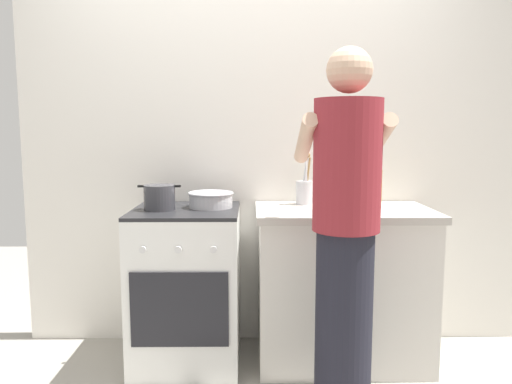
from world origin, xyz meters
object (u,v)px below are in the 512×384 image
object	(u,v)px
utensil_crock	(304,189)
person	(345,239)
pot	(160,197)
oil_bottle	(377,188)
mixing_bowl	(211,199)
spice_bottle	(350,202)
stove_range	(187,286)

from	to	relation	value
utensil_crock	person	distance (m)	0.78
pot	oil_bottle	distance (m)	1.23
oil_bottle	person	size ratio (longest dim) A/B	0.16
utensil_crock	pot	bearing A→B (deg)	-166.69
oil_bottle	person	xyz separation A→B (m)	(-0.30, -0.63, -0.16)
utensil_crock	mixing_bowl	bearing A→B (deg)	-168.20
mixing_bowl	oil_bottle	xyz separation A→B (m)	(0.95, -0.03, 0.07)
pot	person	world-z (taller)	person
mixing_bowl	spice_bottle	xyz separation A→B (m)	(0.78, -0.09, -0.00)
utensil_crock	spice_bottle	bearing A→B (deg)	-42.06
stove_range	oil_bottle	bearing A→B (deg)	1.32
stove_range	mixing_bowl	xyz separation A→B (m)	(0.14, 0.05, 0.50)
mixing_bowl	utensil_crock	size ratio (longest dim) A/B	0.79
mixing_bowl	oil_bottle	size ratio (longest dim) A/B	0.97
pot	oil_bottle	world-z (taller)	oil_bottle
utensil_crock	stove_range	bearing A→B (deg)	-166.45
spice_bottle	mixing_bowl	bearing A→B (deg)	173.17
mixing_bowl	spice_bottle	world-z (taller)	spice_bottle
stove_range	spice_bottle	world-z (taller)	spice_bottle
stove_range	spice_bottle	distance (m)	1.05
mixing_bowl	person	xyz separation A→B (m)	(0.65, -0.65, -0.09)
pot	spice_bottle	distance (m)	1.07
pot	oil_bottle	xyz separation A→B (m)	(1.23, 0.06, 0.05)
spice_bottle	stove_range	bearing A→B (deg)	177.37
mixing_bowl	oil_bottle	distance (m)	0.95
stove_range	person	bearing A→B (deg)	-37.07
stove_range	oil_bottle	size ratio (longest dim) A/B	3.31
stove_range	person	distance (m)	1.08
stove_range	pot	distance (m)	0.54
utensil_crock	spice_bottle	xyz separation A→B (m)	(0.23, -0.21, -0.04)
stove_range	oil_bottle	xyz separation A→B (m)	(1.09, 0.03, 0.57)
mixing_bowl	utensil_crock	world-z (taller)	utensil_crock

